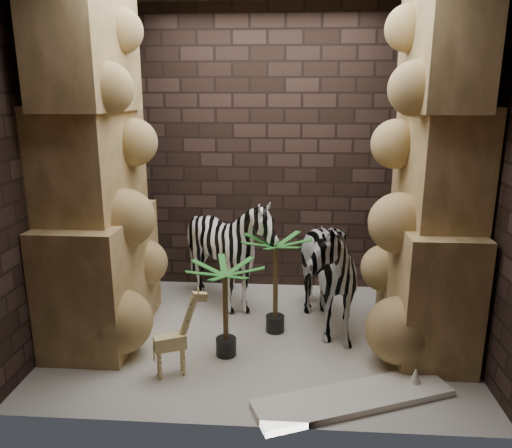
# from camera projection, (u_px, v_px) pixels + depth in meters

# --- Properties ---
(floor) EXTENTS (3.50, 3.50, 0.00)m
(floor) POSITION_uv_depth(u_px,v_px,m) (259.00, 336.00, 4.45)
(floor) COLOR beige
(floor) RESTS_ON ground
(wall_back) EXTENTS (3.50, 0.00, 3.50)m
(wall_back) POSITION_uv_depth(u_px,v_px,m) (267.00, 153.00, 5.27)
(wall_back) COLOR #34241E
(wall_back) RESTS_ON ground
(wall_front) EXTENTS (3.50, 0.00, 3.50)m
(wall_front) POSITION_uv_depth(u_px,v_px,m) (245.00, 203.00, 2.86)
(wall_front) COLOR #34241E
(wall_front) RESTS_ON ground
(wall_left) EXTENTS (0.00, 3.00, 3.00)m
(wall_left) POSITION_uv_depth(u_px,v_px,m) (53.00, 168.00, 4.19)
(wall_left) COLOR #34241E
(wall_left) RESTS_ON ground
(wall_right) EXTENTS (0.00, 3.00, 3.00)m
(wall_right) POSITION_uv_depth(u_px,v_px,m) (478.00, 173.00, 3.95)
(wall_right) COLOR #34241E
(wall_right) RESTS_ON ground
(rock_pillar_left) EXTENTS (0.68, 1.30, 3.00)m
(rock_pillar_left) POSITION_uv_depth(u_px,v_px,m) (93.00, 169.00, 4.16)
(rock_pillar_left) COLOR #E3B579
(rock_pillar_left) RESTS_ON floor
(rock_pillar_right) EXTENTS (0.58, 1.25, 3.00)m
(rock_pillar_right) POSITION_uv_depth(u_px,v_px,m) (436.00, 172.00, 3.97)
(rock_pillar_right) COLOR #E3B579
(rock_pillar_right) RESTS_ON floor
(zebra_right) EXTENTS (0.92, 1.26, 1.34)m
(zebra_right) POSITION_uv_depth(u_px,v_px,m) (316.00, 259.00, 4.45)
(zebra_right) COLOR white
(zebra_right) RESTS_ON floor
(zebra_left) EXTENTS (1.00, 1.22, 1.08)m
(zebra_left) POSITION_uv_depth(u_px,v_px,m) (230.00, 258.00, 4.90)
(zebra_left) COLOR white
(zebra_left) RESTS_ON floor
(giraffe_toy) EXTENTS (0.38, 0.26, 0.71)m
(giraffe_toy) POSITION_uv_depth(u_px,v_px,m) (170.00, 333.00, 3.75)
(giraffe_toy) COLOR #FAE490
(giraffe_toy) RESTS_ON floor
(palm_front) EXTENTS (0.36, 0.36, 0.91)m
(palm_front) POSITION_uv_depth(u_px,v_px,m) (276.00, 284.00, 4.43)
(palm_front) COLOR #256E28
(palm_front) RESTS_ON floor
(palm_back) EXTENTS (0.36, 0.36, 0.81)m
(palm_back) POSITION_uv_depth(u_px,v_px,m) (226.00, 310.00, 4.03)
(palm_back) COLOR #256E28
(palm_back) RESTS_ON floor
(surfboard) EXTENTS (1.47, 0.88, 0.05)m
(surfboard) POSITION_uv_depth(u_px,v_px,m) (354.00, 398.00, 3.51)
(surfboard) COLOR white
(surfboard) RESTS_ON floor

